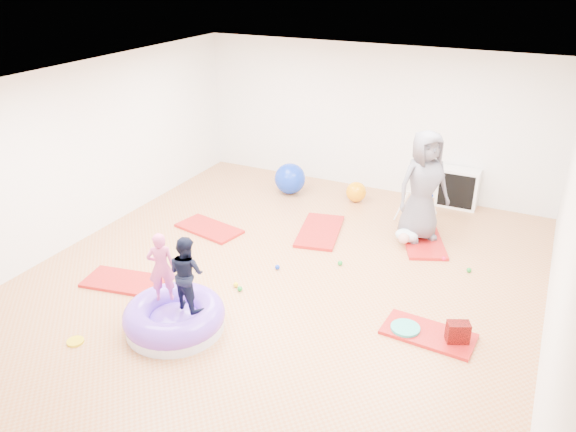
% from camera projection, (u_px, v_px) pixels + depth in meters
% --- Properties ---
extents(room, '(7.01, 8.01, 2.81)m').
position_uv_depth(room, '(278.00, 191.00, 7.48)').
color(room, tan).
rests_on(room, ground).
extents(gym_mat_front_left, '(1.22, 0.77, 0.05)m').
position_uv_depth(gym_mat_front_left, '(124.00, 281.00, 8.00)').
color(gym_mat_front_left, '#AE1C27').
rests_on(gym_mat_front_left, ground).
extents(gym_mat_mid_left, '(1.22, 0.78, 0.05)m').
position_uv_depth(gym_mat_mid_left, '(209.00, 229.00, 9.55)').
color(gym_mat_mid_left, '#AE1C27').
rests_on(gym_mat_mid_left, ground).
extents(gym_mat_center_back, '(0.90, 1.39, 0.05)m').
position_uv_depth(gym_mat_center_back, '(320.00, 231.00, 9.46)').
color(gym_mat_center_back, '#AE1C27').
rests_on(gym_mat_center_back, ground).
extents(gym_mat_right, '(1.14, 0.62, 0.05)m').
position_uv_depth(gym_mat_right, '(428.00, 334.00, 6.90)').
color(gym_mat_right, '#AE1C27').
rests_on(gym_mat_right, ground).
extents(gym_mat_rear_right, '(1.02, 1.35, 0.05)m').
position_uv_depth(gym_mat_rear_right, '(423.00, 241.00, 9.13)').
color(gym_mat_rear_right, '#AE1C27').
rests_on(gym_mat_rear_right, ground).
extents(inflatable_cushion, '(1.26, 1.26, 0.40)m').
position_uv_depth(inflatable_cushion, '(175.00, 318.00, 6.98)').
color(inflatable_cushion, silver).
rests_on(inflatable_cushion, ground).
extents(child_pink, '(0.40, 0.37, 0.93)m').
position_uv_depth(child_pink, '(161.00, 263.00, 6.86)').
color(child_pink, '#DD5293').
rests_on(child_pink, inflatable_cushion).
extents(child_navy, '(0.54, 0.46, 0.96)m').
position_uv_depth(child_navy, '(186.00, 269.00, 6.70)').
color(child_navy, black).
rests_on(child_navy, inflatable_cushion).
extents(adult_caregiver, '(1.03, 1.02, 1.80)m').
position_uv_depth(adult_caregiver, '(423.00, 186.00, 8.84)').
color(adult_caregiver, '#56545F').
rests_on(adult_caregiver, gym_mat_rear_right).
extents(infant, '(0.37, 0.37, 0.22)m').
position_uv_depth(infant, '(406.00, 236.00, 9.00)').
color(infant, silver).
rests_on(infant, gym_mat_rear_right).
extents(ball_pit_balls, '(2.96, 2.18, 0.07)m').
position_uv_depth(ball_pit_balls, '(337.00, 272.00, 8.23)').
color(ball_pit_balls, '#0C2DBB').
rests_on(ball_pit_balls, ground).
extents(exercise_ball_blue, '(0.60, 0.60, 0.60)m').
position_uv_depth(exercise_ball_blue, '(290.00, 179.00, 10.92)').
color(exercise_ball_blue, '#0C2DBB').
rests_on(exercise_ball_blue, ground).
extents(exercise_ball_orange, '(0.38, 0.38, 0.38)m').
position_uv_depth(exercise_ball_orange, '(356.00, 192.00, 10.59)').
color(exercise_ball_orange, orange).
rests_on(exercise_ball_orange, ground).
extents(infant_play_gym, '(0.64, 0.61, 0.49)m').
position_uv_depth(infant_play_gym, '(417.00, 201.00, 9.85)').
color(infant_play_gym, white).
rests_on(infant_play_gym, ground).
extents(cube_shelf, '(0.73, 0.36, 0.73)m').
position_uv_depth(cube_shelf, '(458.00, 188.00, 10.31)').
color(cube_shelf, white).
rests_on(cube_shelf, ground).
extents(balance_disc, '(0.36, 0.36, 0.08)m').
position_uv_depth(balance_disc, '(405.00, 329.00, 6.95)').
color(balance_disc, teal).
rests_on(balance_disc, ground).
extents(backpack, '(0.31, 0.26, 0.31)m').
position_uv_depth(backpack, '(458.00, 334.00, 6.69)').
color(backpack, '#8D0A06').
rests_on(backpack, ground).
extents(yellow_toy, '(0.20, 0.20, 0.03)m').
position_uv_depth(yellow_toy, '(75.00, 342.00, 6.78)').
color(yellow_toy, yellow).
rests_on(yellow_toy, ground).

